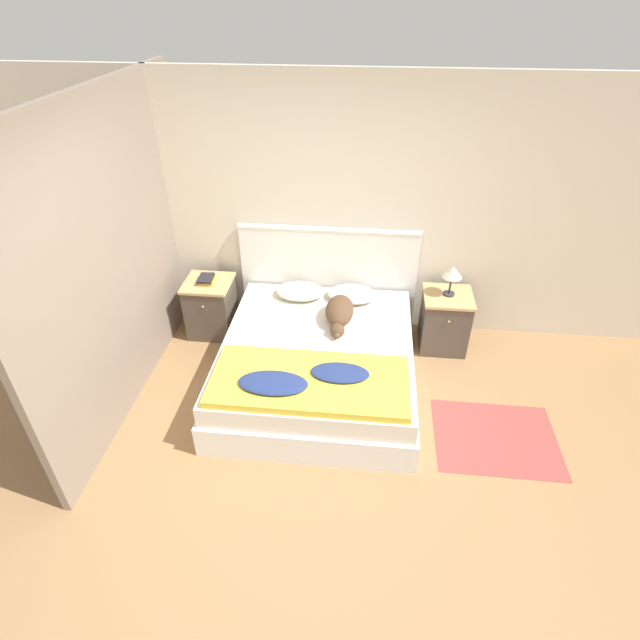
{
  "coord_description": "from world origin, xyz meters",
  "views": [
    {
      "loc": [
        0.41,
        -2.46,
        3.17
      ],
      "look_at": [
        0.01,
        1.25,
        0.58
      ],
      "focal_mm": 28.0,
      "sensor_mm": 36.0,
      "label": 1
    }
  ],
  "objects_px": {
    "pillow_left": "(300,291)",
    "table_lamp": "(452,273)",
    "dog": "(339,312)",
    "book_stack": "(207,279)",
    "bed": "(318,363)",
    "nightstand_right": "(444,321)",
    "nightstand_left": "(211,307)",
    "pillow_right": "(352,294)"
  },
  "relations": [
    {
      "from": "pillow_left",
      "to": "table_lamp",
      "type": "height_order",
      "value": "table_lamp"
    },
    {
      "from": "pillow_left",
      "to": "table_lamp",
      "type": "xyz_separation_m",
      "value": [
        1.47,
        -0.02,
        0.31
      ]
    },
    {
      "from": "pillow_left",
      "to": "dog",
      "type": "height_order",
      "value": "dog"
    },
    {
      "from": "dog",
      "to": "book_stack",
      "type": "relative_size",
      "value": 3.13
    },
    {
      "from": "bed",
      "to": "nightstand_right",
      "type": "bearing_deg",
      "value": 30.49
    },
    {
      "from": "pillow_left",
      "to": "dog",
      "type": "xyz_separation_m",
      "value": [
        0.43,
        -0.4,
        0.04
      ]
    },
    {
      "from": "nightstand_left",
      "to": "nightstand_right",
      "type": "relative_size",
      "value": 1.0
    },
    {
      "from": "bed",
      "to": "nightstand_left",
      "type": "bearing_deg",
      "value": 149.51
    },
    {
      "from": "pillow_left",
      "to": "pillow_right",
      "type": "relative_size",
      "value": 1.0
    },
    {
      "from": "pillow_right",
      "to": "book_stack",
      "type": "height_order",
      "value": "book_stack"
    },
    {
      "from": "dog",
      "to": "pillow_left",
      "type": "bearing_deg",
      "value": 136.81
    },
    {
      "from": "nightstand_right",
      "to": "book_stack",
      "type": "height_order",
      "value": "book_stack"
    },
    {
      "from": "pillow_right",
      "to": "dog",
      "type": "height_order",
      "value": "dog"
    },
    {
      "from": "bed",
      "to": "nightstand_left",
      "type": "xyz_separation_m",
      "value": [
        -1.21,
        0.71,
        0.07
      ]
    },
    {
      "from": "pillow_right",
      "to": "table_lamp",
      "type": "distance_m",
      "value": 0.99
    },
    {
      "from": "nightstand_right",
      "to": "book_stack",
      "type": "distance_m",
      "value": 2.44
    },
    {
      "from": "book_stack",
      "to": "nightstand_right",
      "type": "bearing_deg",
      "value": -0.08
    },
    {
      "from": "table_lamp",
      "to": "nightstand_right",
      "type": "bearing_deg",
      "value": -90.0
    },
    {
      "from": "pillow_right",
      "to": "nightstand_right",
      "type": "bearing_deg",
      "value": -2.25
    },
    {
      "from": "nightstand_right",
      "to": "pillow_left",
      "type": "distance_m",
      "value": 1.49
    },
    {
      "from": "pillow_left",
      "to": "dog",
      "type": "bearing_deg",
      "value": -43.19
    },
    {
      "from": "nightstand_left",
      "to": "book_stack",
      "type": "bearing_deg",
      "value": 142.07
    },
    {
      "from": "pillow_right",
      "to": "table_lamp",
      "type": "height_order",
      "value": "table_lamp"
    },
    {
      "from": "nightstand_left",
      "to": "pillow_right",
      "type": "relative_size",
      "value": 1.23
    },
    {
      "from": "nightstand_right",
      "to": "pillow_left",
      "type": "relative_size",
      "value": 1.23
    },
    {
      "from": "pillow_left",
      "to": "book_stack",
      "type": "bearing_deg",
      "value": -177.97
    },
    {
      "from": "nightstand_right",
      "to": "nightstand_left",
      "type": "bearing_deg",
      "value": 180.0
    },
    {
      "from": "book_stack",
      "to": "bed",
      "type": "bearing_deg",
      "value": -30.52
    },
    {
      "from": "nightstand_left",
      "to": "book_stack",
      "type": "relative_size",
      "value": 2.92
    },
    {
      "from": "dog",
      "to": "table_lamp",
      "type": "distance_m",
      "value": 1.14
    },
    {
      "from": "bed",
      "to": "pillow_left",
      "type": "height_order",
      "value": "pillow_left"
    },
    {
      "from": "pillow_right",
      "to": "dog",
      "type": "distance_m",
      "value": 0.42
    },
    {
      "from": "bed",
      "to": "dog",
      "type": "distance_m",
      "value": 0.51
    },
    {
      "from": "nightstand_left",
      "to": "book_stack",
      "type": "height_order",
      "value": "book_stack"
    },
    {
      "from": "nightstand_left",
      "to": "pillow_left",
      "type": "relative_size",
      "value": 1.23
    },
    {
      "from": "nightstand_left",
      "to": "book_stack",
      "type": "distance_m",
      "value": 0.33
    },
    {
      "from": "pillow_right",
      "to": "book_stack",
      "type": "relative_size",
      "value": 2.37
    },
    {
      "from": "bed",
      "to": "dog",
      "type": "height_order",
      "value": "dog"
    },
    {
      "from": "pillow_right",
      "to": "nightstand_left",
      "type": "bearing_deg",
      "value": -178.56
    },
    {
      "from": "nightstand_left",
      "to": "table_lamp",
      "type": "bearing_deg",
      "value": 0.35
    },
    {
      "from": "nightstand_left",
      "to": "pillow_right",
      "type": "bearing_deg",
      "value": 1.44
    },
    {
      "from": "dog",
      "to": "table_lamp",
      "type": "relative_size",
      "value": 2.11
    }
  ]
}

